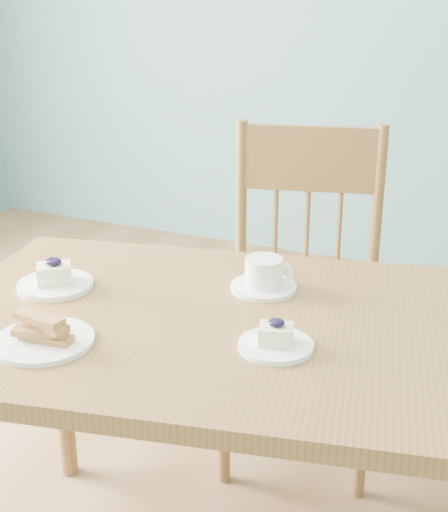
# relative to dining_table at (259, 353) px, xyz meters

# --- Properties ---
(room) EXTENTS (5.01, 5.01, 2.71)m
(room) POSITION_rel_dining_table_xyz_m (-0.20, -0.15, 0.67)
(room) COLOR #8B6241
(room) RESTS_ON ground
(dining_table) EXTENTS (1.53, 1.07, 0.75)m
(dining_table) POSITION_rel_dining_table_xyz_m (0.00, 0.00, 0.00)
(dining_table) COLOR brown
(dining_table) RESTS_ON ground
(dining_chair) EXTENTS (0.56, 0.55, 1.03)m
(dining_chair) POSITION_rel_dining_table_xyz_m (-0.11, 0.64, -0.15)
(dining_chair) COLOR brown
(dining_chair) RESTS_ON ground
(cheesecake_plate_near) EXTENTS (0.15, 0.15, 0.06)m
(cheesecake_plate_near) POSITION_rel_dining_table_xyz_m (0.07, -0.10, 0.09)
(cheesecake_plate_near) COLOR white
(cheesecake_plate_near) RESTS_ON dining_table
(cheesecake_plate_far) EXTENTS (0.18, 0.18, 0.07)m
(cheesecake_plate_far) POSITION_rel_dining_table_xyz_m (-0.50, -0.03, 0.09)
(cheesecake_plate_far) COLOR white
(cheesecake_plate_far) RESTS_ON dining_table
(coffee_cup) EXTENTS (0.15, 0.15, 0.08)m
(coffee_cup) POSITION_rel_dining_table_xyz_m (-0.05, 0.16, 0.11)
(coffee_cup) COLOR white
(coffee_cup) RESTS_ON dining_table
(biscotti_plate) EXTENTS (0.20, 0.20, 0.07)m
(biscotti_plate) POSITION_rel_dining_table_xyz_m (-0.36, -0.27, 0.09)
(biscotti_plate) COLOR white
(biscotti_plate) RESTS_ON dining_table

